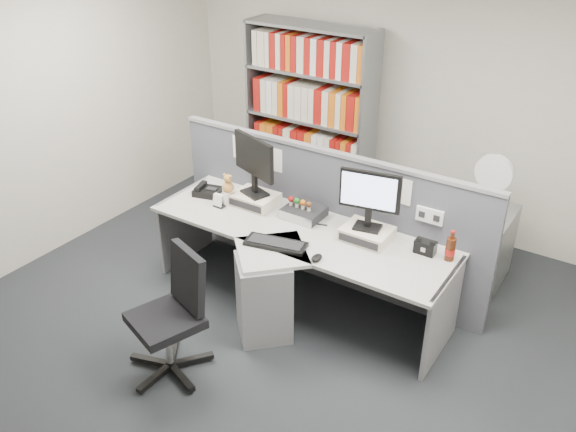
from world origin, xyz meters
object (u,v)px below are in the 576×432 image
Objects in this scene: monitor_right at (370,195)px; desk_fan at (494,177)px; desk_calendar at (219,201)px; monitor_left at (254,161)px; filing_cabinet at (481,246)px; shelving_unit at (309,122)px; desk_phone at (206,191)px; desk at (284,268)px; speaker at (425,247)px; desktop_pc at (304,212)px; mouse at (317,258)px; cola_bottle at (450,249)px; keyboard at (276,244)px; office_chair at (174,311)px.

monitor_right reaches higher than desk_fan.
desk_calendar is 2.36m from desk_fan.
monitor_left is 0.76× the size of filing_cabinet.
shelving_unit is at bearing 93.42° from desk_calendar.
shelving_unit is at bearing 84.48° from desk_phone.
speaker is at bearing 23.65° from desk.
desktop_pc is (0.48, 0.04, -0.37)m from monitor_left.
cola_bottle reaches higher than mouse.
shelving_unit reaches higher than desktop_pc.
desk_calendar is at bearing -137.94° from monitor_left.
desk_fan is at bearing 29.93° from monitor_left.
desk_fan is at bearing 50.80° from keyboard.
keyboard is 2.15m from shelving_unit.
desktop_pc is 1.08m from speaker.
keyboard is 2.08× the size of cola_bottle.
filing_cabinet is 2.81m from office_chair.
monitor_right is 4.35× the size of mouse.
desk is at bearing 164.31° from mouse.
desk_phone is 0.27× the size of office_chair.
desk_calendar is 2.38m from filing_cabinet.
cola_bottle is (2.24, 0.16, 0.06)m from desk_phone.
desk_fan is at bearing -90.00° from filing_cabinet.
desk is 0.53m from desktop_pc.
office_chair is at bearing -107.94° from desk.
shelving_unit reaches higher than desk_fan.
monitor_left is 2.05× the size of desk_phone.
speaker is 0.23× the size of filing_cabinet.
desk_phone is 2.15× the size of desk_calendar.
mouse is 1.19m from desk_calendar.
desk_calendar is at bearing -26.74° from desk_phone.
cola_bottle is 1.05m from filing_cabinet.
filing_cabinet is 1.28× the size of desk_fan.
shelving_unit reaches higher than monitor_left.
cola_bottle is at bearing 8.09° from desk_calendar.
office_chair is at bearing -133.14° from speaker.
desk_calendar is at bearing -171.50° from speaker.
filing_cabinet is at bearing 90.00° from desk_fan.
office_chair is at bearing -122.60° from desk_fan.
mouse is (0.44, -0.52, -0.02)m from desktop_pc.
mouse is 0.70× the size of speaker.
desk_fan is (2.00, 1.23, 0.27)m from desk_calendar.
desk_fan reaches higher than filing_cabinet.
cola_bottle is at bearing 1.50° from desktop_pc.
desk_phone is 0.37× the size of filing_cabinet.
desk_calendar is at bearing -171.91° from cola_bottle.
office_chair is at bearing -66.82° from desk_calendar.
mouse is at bearing -139.92° from speaker.
mouse is (-0.17, -0.49, -0.37)m from monitor_right.
speaker is at bearing 4.00° from desk_phone.
monitor_left is 0.61m from desktop_pc.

